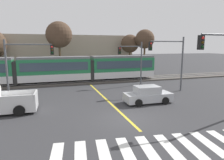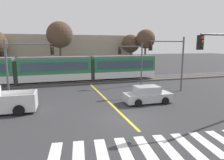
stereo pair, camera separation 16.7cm
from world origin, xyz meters
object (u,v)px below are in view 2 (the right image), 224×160
(traffic_light_far_right, at_px, (134,57))
(sedan_crossing, at_px, (148,95))
(traffic_light_mid_right, at_px, (171,56))
(bare_tree_east, at_px, (131,44))
(light_rail_tram, at_px, (56,69))
(traffic_light_mid_left, at_px, (24,60))
(bare_tree_west, at_px, (60,35))
(bare_tree_far_east, at_px, (146,39))

(traffic_light_far_right, bearing_deg, sedan_crossing, -104.11)
(traffic_light_mid_right, bearing_deg, bare_tree_east, 85.98)
(bare_tree_east, bearing_deg, light_rail_tram, -156.67)
(sedan_crossing, relative_size, traffic_light_mid_left, 0.76)
(sedan_crossing, distance_m, traffic_light_mid_right, 6.37)
(traffic_light_far_right, xyz_separation_m, bare_tree_east, (3.41, 9.43, 1.77))
(light_rail_tram, xyz_separation_m, bare_tree_east, (12.92, 5.57, 3.30))
(sedan_crossing, bearing_deg, bare_tree_west, 113.54)
(traffic_light_mid_left, xyz_separation_m, bare_tree_east, (15.80, 13.01, 1.61))
(traffic_light_far_right, relative_size, bare_tree_far_east, 0.71)
(traffic_light_mid_right, xyz_separation_m, bare_tree_west, (-11.06, 12.04, 2.62))
(bare_tree_west, bearing_deg, traffic_light_mid_right, -47.42)
(bare_tree_east, bearing_deg, traffic_light_far_right, -109.85)
(traffic_light_mid_left, bearing_deg, traffic_light_far_right, 16.10)
(sedan_crossing, distance_m, traffic_light_mid_left, 11.68)
(bare_tree_east, bearing_deg, traffic_light_mid_right, -94.02)
(light_rail_tram, height_order, bare_tree_far_east, bare_tree_far_east)
(bare_tree_far_east, bearing_deg, sedan_crossing, -115.30)
(sedan_crossing, relative_size, traffic_light_mid_right, 0.71)
(light_rail_tram, relative_size, traffic_light_mid_right, 4.68)
(traffic_light_mid_left, relative_size, bare_tree_west, 0.65)
(bare_tree_west, bearing_deg, bare_tree_far_east, 0.49)
(traffic_light_far_right, relative_size, traffic_light_mid_right, 0.92)
(sedan_crossing, bearing_deg, light_rail_tram, 122.63)
(light_rail_tram, xyz_separation_m, traffic_light_mid_right, (11.93, -8.50, 1.92))
(bare_tree_east, relative_size, bare_tree_far_east, 0.90)
(traffic_light_mid_right, bearing_deg, traffic_light_mid_left, 175.88)
(traffic_light_mid_right, distance_m, bare_tree_east, 14.18)
(bare_tree_west, bearing_deg, sedan_crossing, -66.46)
(traffic_light_mid_left, xyz_separation_m, bare_tree_far_east, (17.70, 11.09, 2.35))
(sedan_crossing, xyz_separation_m, bare_tree_west, (-6.66, 15.30, 5.89))
(bare_tree_east, height_order, bare_tree_far_east, bare_tree_far_east)
(sedan_crossing, xyz_separation_m, traffic_light_far_right, (1.99, 7.90, 2.87))
(traffic_light_far_right, height_order, bare_tree_far_east, bare_tree_far_east)
(light_rail_tram, distance_m, traffic_light_mid_left, 8.16)
(sedan_crossing, distance_m, bare_tree_west, 17.69)
(sedan_crossing, bearing_deg, bare_tree_far_east, 64.70)
(sedan_crossing, bearing_deg, traffic_light_mid_right, 36.49)
(bare_tree_east, bearing_deg, sedan_crossing, -107.28)
(light_rail_tram, height_order, bare_tree_west, bare_tree_west)
(sedan_crossing, distance_m, bare_tree_east, 18.74)
(traffic_light_mid_right, relative_size, bare_tree_far_east, 0.77)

